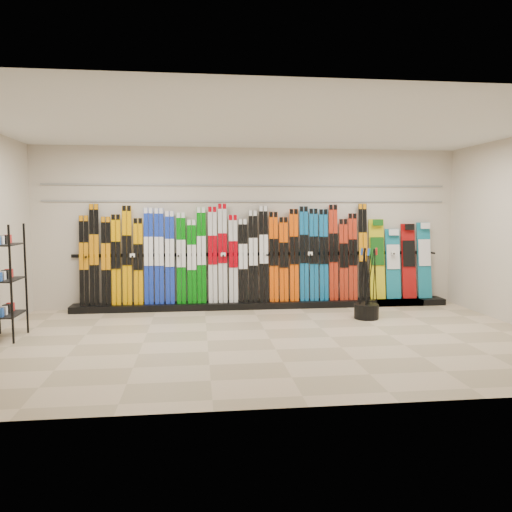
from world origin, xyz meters
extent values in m
plane|color=tan|center=(0.00, 0.00, 0.00)|extent=(8.00, 8.00, 0.00)
plane|color=beige|center=(0.00, 2.50, 1.50)|extent=(8.00, 0.00, 8.00)
plane|color=silver|center=(0.00, 0.00, 3.00)|extent=(8.00, 8.00, 0.00)
cube|color=black|center=(0.22, 2.28, 0.06)|extent=(8.00, 0.40, 0.12)
cube|color=black|center=(-3.04, 2.30, 0.93)|extent=(0.17, 0.17, 1.62)
cube|color=black|center=(-2.86, 2.31, 1.03)|extent=(0.17, 0.18, 1.83)
cube|color=black|center=(-2.66, 2.30, 0.92)|extent=(0.17, 0.16, 1.60)
cube|color=#DD9500|center=(-2.48, 2.31, 0.94)|extent=(0.17, 0.17, 1.64)
cube|color=#DD9500|center=(-2.28, 2.31, 1.02)|extent=(0.17, 0.18, 1.80)
cube|color=#DD9500|center=(-2.08, 2.30, 0.90)|extent=(0.17, 0.16, 1.57)
cube|color=#142EAB|center=(-1.90, 2.31, 1.00)|extent=(0.17, 0.18, 1.76)
cube|color=#142EAB|center=(-1.71, 2.31, 1.00)|extent=(0.17, 0.18, 1.75)
cube|color=#142EAB|center=(-1.52, 2.31, 0.97)|extent=(0.17, 0.17, 1.70)
cube|color=#046C09|center=(-1.31, 2.31, 0.96)|extent=(0.17, 0.17, 1.67)
cube|color=#046C09|center=(-1.12, 2.30, 0.89)|extent=(0.17, 0.16, 1.54)
cube|color=#046C09|center=(-0.94, 2.31, 1.00)|extent=(0.17, 0.18, 1.77)
cube|color=silver|center=(-0.73, 2.31, 1.01)|extent=(0.17, 0.18, 1.78)
cube|color=silver|center=(-0.55, 2.31, 1.04)|extent=(0.17, 0.19, 1.84)
cube|color=silver|center=(-0.35, 2.30, 0.93)|extent=(0.17, 0.17, 1.63)
cube|color=black|center=(-0.17, 2.30, 0.90)|extent=(0.17, 0.16, 1.55)
cube|color=black|center=(0.03, 2.31, 0.97)|extent=(0.17, 0.17, 1.71)
cube|color=black|center=(0.22, 2.31, 1.02)|extent=(0.17, 0.18, 1.80)
cube|color=#F14E04|center=(0.41, 2.31, 0.96)|extent=(0.17, 0.17, 1.68)
cube|color=#F14E04|center=(0.61, 2.30, 0.91)|extent=(0.17, 0.16, 1.58)
cube|color=#F14E04|center=(0.80, 2.31, 0.99)|extent=(0.17, 0.18, 1.74)
cube|color=#0F5B95|center=(1.00, 2.31, 1.01)|extent=(0.17, 0.18, 1.79)
cube|color=#0F5B95|center=(1.19, 2.31, 0.99)|extent=(0.17, 0.18, 1.74)
cube|color=#0F5B95|center=(1.38, 2.31, 0.99)|extent=(0.17, 0.18, 1.73)
cube|color=#A82713|center=(1.57, 2.31, 1.03)|extent=(0.17, 0.18, 1.82)
cube|color=#A82713|center=(1.77, 2.30, 0.89)|extent=(0.17, 0.16, 1.55)
cube|color=#A82713|center=(1.95, 2.31, 0.95)|extent=(0.17, 0.17, 1.65)
cube|color=black|center=(2.15, 2.31, 1.04)|extent=(0.17, 0.19, 1.84)
cube|color=gold|center=(2.45, 2.36, 0.89)|extent=(0.30, 0.24, 1.54)
cube|color=#14728C|center=(2.77, 2.34, 0.79)|extent=(0.29, 0.21, 1.35)
cube|color=#990C0C|center=(3.09, 2.35, 0.84)|extent=(0.28, 0.23, 1.45)
cube|color=#14728C|center=(3.41, 2.35, 0.86)|extent=(0.27, 0.23, 1.48)
cube|color=black|center=(-3.75, 0.47, 0.82)|extent=(0.40, 0.60, 1.64)
cylinder|color=black|center=(1.82, 1.13, 0.12)|extent=(0.41, 0.41, 0.25)
cylinder|color=black|center=(1.99, 1.15, 0.61)|extent=(0.13, 0.11, 1.17)
cylinder|color=black|center=(1.81, 1.11, 0.61)|extent=(0.10, 0.05, 1.18)
cylinder|color=black|center=(1.73, 1.15, 0.61)|extent=(0.07, 0.11, 1.18)
cylinder|color=black|center=(1.97, 1.19, 0.61)|extent=(0.06, 0.06, 1.18)
cylinder|color=black|center=(1.82, 1.18, 0.61)|extent=(0.06, 0.13, 1.18)
cylinder|color=black|center=(1.75, 1.17, 0.61)|extent=(0.12, 0.05, 1.18)
cylinder|color=black|center=(1.81, 1.05, 0.61)|extent=(0.13, 0.08, 1.18)
cylinder|color=black|center=(1.84, 1.07, 0.61)|extent=(0.15, 0.05, 1.17)
cylinder|color=black|center=(1.84, 1.11, 0.61)|extent=(0.08, 0.07, 1.18)
cube|color=gray|center=(0.00, 2.48, 2.00)|extent=(7.60, 0.02, 0.03)
cube|color=gray|center=(0.00, 2.48, 2.30)|extent=(7.60, 0.02, 0.03)
camera|label=1|loc=(-1.02, -6.92, 1.84)|focal=35.00mm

